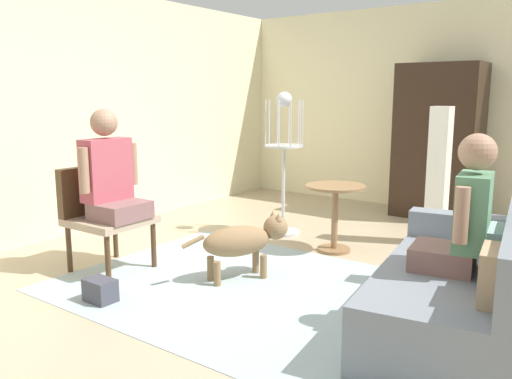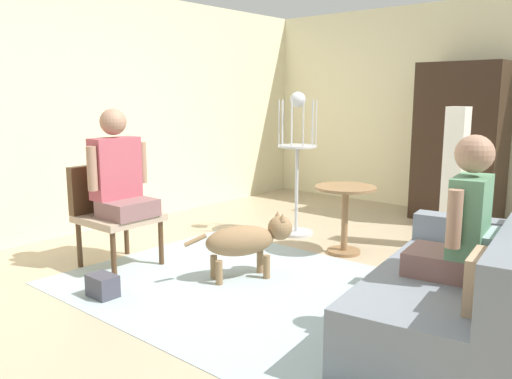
{
  "view_description": "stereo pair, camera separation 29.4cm",
  "coord_description": "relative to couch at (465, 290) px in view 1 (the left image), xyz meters",
  "views": [
    {
      "loc": [
        2.11,
        -3.25,
        1.45
      ],
      "look_at": [
        -0.06,
        -0.29,
        0.78
      ],
      "focal_mm": 36.67,
      "sensor_mm": 36.0,
      "label": 1
    },
    {
      "loc": [
        2.34,
        -3.07,
        1.45
      ],
      "look_at": [
        -0.06,
        -0.29,
        0.78
      ],
      "focal_mm": 36.67,
      "sensor_mm": 36.0,
      "label": 2
    }
  ],
  "objects": [
    {
      "name": "handbag",
      "position": [
        -2.21,
        -1.0,
        -0.19
      ],
      "size": [
        0.22,
        0.16,
        0.17
      ],
      "primitive_type": "cube",
      "color": "#3F3F4C",
      "rests_on": "ground"
    },
    {
      "name": "person_on_armchair",
      "position": [
        -2.68,
        -0.5,
        0.53
      ],
      "size": [
        0.44,
        0.57,
        0.89
      ],
      "color": "#825959"
    },
    {
      "name": "area_rug",
      "position": [
        -1.35,
        -0.18,
        -0.27
      ],
      "size": [
        3.11,
        2.13,
        0.01
      ],
      "primitive_type": "cube",
      "color": "#9EB2B7",
      "rests_on": "ground"
    },
    {
      "name": "person_on_couch",
      "position": [
        -0.03,
        -0.03,
        0.46
      ],
      "size": [
        0.47,
        0.51,
        0.83
      ],
      "color": "#7F5953"
    },
    {
      "name": "bird_cage_stand",
      "position": [
        -2.19,
        1.32,
        0.49
      ],
      "size": [
        0.4,
        0.4,
        1.48
      ],
      "color": "silver",
      "rests_on": "ground"
    },
    {
      "name": "armchair",
      "position": [
        -2.82,
        -0.5,
        0.23
      ],
      "size": [
        0.6,
        0.59,
        0.86
      ],
      "color": "#4C331E",
      "rests_on": "ground"
    },
    {
      "name": "ground_plane",
      "position": [
        -1.35,
        0.07,
        -0.28
      ],
      "size": [
        8.0,
        8.0,
        0.0
      ],
      "primitive_type": "plane",
      "color": "tan"
    },
    {
      "name": "couch",
      "position": [
        0.0,
        0.0,
        0.0
      ],
      "size": [
        1.1,
        1.8,
        0.76
      ],
      "color": "slate",
      "rests_on": "ground"
    },
    {
      "name": "dog",
      "position": [
        -1.68,
        -0.01,
        0.04
      ],
      "size": [
        0.5,
        0.81,
        0.52
      ],
      "color": "olive",
      "rests_on": "ground"
    },
    {
      "name": "left_wall",
      "position": [
        -4.02,
        0.37,
        1.0
      ],
      "size": [
        0.12,
        7.27,
        2.55
      ],
      "primitive_type": "cube",
      "color": "beige",
      "rests_on": "ground"
    },
    {
      "name": "armoire_cabinet",
      "position": [
        -1.15,
        3.05,
        0.63
      ],
      "size": [
        0.93,
        0.56,
        1.81
      ],
      "primitive_type": "cube",
      "color": "black",
      "rests_on": "ground"
    },
    {
      "name": "round_end_table",
      "position": [
        -1.45,
        1.07,
        0.15
      ],
      "size": [
        0.56,
        0.56,
        0.63
      ],
      "color": "olive",
      "rests_on": "ground"
    },
    {
      "name": "column_lamp",
      "position": [
        -0.77,
        1.88,
        0.39
      ],
      "size": [
        0.2,
        0.2,
        1.34
      ],
      "color": "#4C4742",
      "rests_on": "ground"
    },
    {
      "name": "back_wall",
      "position": [
        -1.35,
        3.46,
        1.0
      ],
      "size": [
        5.82,
        0.12,
        2.55
      ],
      "primitive_type": "cube",
      "color": "beige",
      "rests_on": "ground"
    }
  ]
}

